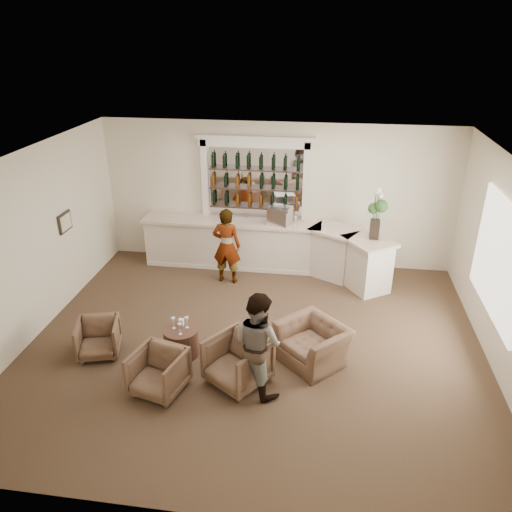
{
  "coord_description": "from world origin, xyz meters",
  "views": [
    {
      "loc": [
        1.09,
        -7.36,
        5.2
      ],
      "look_at": [
        -0.11,
        0.9,
        1.31
      ],
      "focal_mm": 35.0,
      "sensor_mm": 36.0,
      "label": 1
    }
  ],
  "objects": [
    {
      "name": "guest",
      "position": [
        0.22,
        -1.19,
        0.85
      ],
      "size": [
        1.05,
        1.01,
        1.7
      ],
      "primitive_type": "imported",
      "rotation": [
        0.0,
        0.0,
        2.48
      ],
      "color": "gray",
      "rests_on": "ground"
    },
    {
      "name": "flower_vase",
      "position": [
        2.14,
        2.48,
        1.76
      ],
      "size": [
        0.29,
        0.29,
        1.1
      ],
      "color": "black",
      "rests_on": "bar_counter"
    },
    {
      "name": "wine_glass_tbl_c",
      "position": [
        -1.17,
        -0.63,
        0.6
      ],
      "size": [
        0.07,
        0.07,
        0.21
      ],
      "primitive_type": null,
      "color": "white",
      "rests_on": "cocktail_table"
    },
    {
      "name": "armchair_left",
      "position": [
        -2.61,
        -0.68,
        0.32
      ],
      "size": [
        0.85,
        0.86,
        0.64
      ],
      "primitive_type": "imported",
      "rotation": [
        0.0,
        0.0,
        0.28
      ],
      "color": "brown",
      "rests_on": "ground"
    },
    {
      "name": "armchair_right",
      "position": [
        -0.12,
        -1.08,
        0.39
      ],
      "size": [
        1.18,
        1.19,
        0.79
      ],
      "primitive_type": "imported",
      "rotation": [
        0.0,
        0.0,
        -0.6
      ],
      "color": "brown",
      "rests_on": "ground"
    },
    {
      "name": "ground",
      "position": [
        0.0,
        0.0,
        0.0
      ],
      "size": [
        8.0,
        8.0,
        0.0
      ],
      "primitive_type": "plane",
      "color": "brown",
      "rests_on": "ground"
    },
    {
      "name": "sommelier",
      "position": [
        -0.95,
        2.3,
        0.85
      ],
      "size": [
        0.65,
        0.45,
        1.7
      ],
      "primitive_type": "imported",
      "rotation": [
        0.0,
        0.0,
        3.07
      ],
      "color": "gray",
      "rests_on": "ground"
    },
    {
      "name": "armchair_center",
      "position": [
        -1.29,
        -1.46,
        0.35
      ],
      "size": [
        0.92,
        0.94,
        0.7
      ],
      "primitive_type": "imported",
      "rotation": [
        0.0,
        0.0,
        -0.26
      ],
      "color": "brown",
      "rests_on": "ground"
    },
    {
      "name": "espresso_machine",
      "position": [
        0.12,
        3.0,
        1.35
      ],
      "size": [
        0.57,
        0.52,
        0.41
      ],
      "primitive_type": "cube",
      "rotation": [
        0.0,
        0.0,
        -0.32
      ],
      "color": "silver",
      "rests_on": "bar_counter"
    },
    {
      "name": "room_shell",
      "position": [
        0.16,
        0.71,
        2.34
      ],
      "size": [
        8.04,
        7.02,
        3.32
      ],
      "color": "beige",
      "rests_on": "ground"
    },
    {
      "name": "wine_glass_tbl_a",
      "position": [
        -1.33,
        -0.47,
        0.6
      ],
      "size": [
        0.07,
        0.07,
        0.21
      ],
      "primitive_type": null,
      "color": "white",
      "rests_on": "cocktail_table"
    },
    {
      "name": "back_bar_alcove",
      "position": [
        -0.5,
        3.41,
        2.03
      ],
      "size": [
        2.64,
        0.25,
        3.0
      ],
      "color": "white",
      "rests_on": "ground"
    },
    {
      "name": "napkin_holder",
      "position": [
        -1.23,
        -0.36,
        0.56
      ],
      "size": [
        0.08,
        0.08,
        0.12
      ],
      "primitive_type": "cube",
      "color": "white",
      "rests_on": "cocktail_table"
    },
    {
      "name": "armchair_far",
      "position": [
        1.03,
        -0.35,
        0.34
      ],
      "size": [
        1.4,
        1.4,
        0.69
      ],
      "primitive_type": "imported",
      "rotation": [
        0.0,
        0.0,
        -0.77
      ],
      "color": "brown",
      "rests_on": "ground"
    },
    {
      "name": "cocktail_table",
      "position": [
        -1.21,
        -0.5,
        0.25
      ],
      "size": [
        0.59,
        0.59,
        0.5
      ],
      "primitive_type": "cylinder",
      "color": "#4C2F21",
      "rests_on": "ground"
    },
    {
      "name": "bar_counter",
      "position": [
        -0.16,
        3.0,
        0.57
      ],
      "size": [
        5.72,
        1.8,
        1.14
      ],
      "color": "beige",
      "rests_on": "ground"
    },
    {
      "name": "wine_glass_bar_left",
      "position": [
        -0.06,
        2.99,
        1.25
      ],
      "size": [
        0.07,
        0.07,
        0.21
      ],
      "primitive_type": null,
      "color": "white",
      "rests_on": "bar_counter"
    },
    {
      "name": "wine_glass_bar_right",
      "position": [
        0.47,
        2.96,
        1.25
      ],
      "size": [
        0.07,
        0.07,
        0.21
      ],
      "primitive_type": null,
      "color": "white",
      "rests_on": "bar_counter"
    },
    {
      "name": "wine_glass_tbl_b",
      "position": [
        -1.11,
        -0.42,
        0.6
      ],
      "size": [
        0.07,
        0.07,
        0.21
      ],
      "primitive_type": null,
      "color": "white",
      "rests_on": "cocktail_table"
    }
  ]
}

